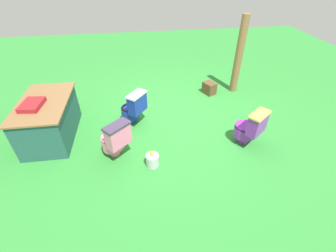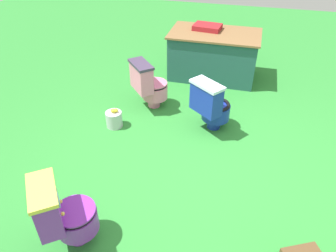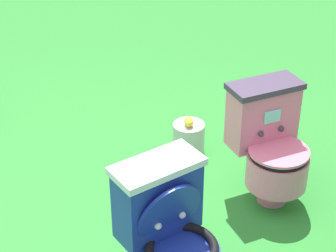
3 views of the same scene
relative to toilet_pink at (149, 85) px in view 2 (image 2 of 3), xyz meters
name	(u,v)px [view 2 (image 2 of 3)]	position (x,y,z in m)	size (l,w,h in m)	color
ground	(203,171)	(0.99, -1.17, -0.37)	(14.00, 14.00, 0.00)	#2D8433
toilet_pink	(149,85)	(0.00, 0.00, 0.00)	(0.63, 0.63, 0.73)	pink
toilet_blue	(211,105)	(0.94, -0.34, 0.00)	(0.62, 0.64, 0.73)	#192D9E
toilet_purple	(64,214)	(-0.02, -2.38, 0.00)	(0.63, 0.62, 0.73)	purple
vendor_table	(213,55)	(0.75, 1.24, 0.02)	(1.47, 0.87, 0.85)	#23514C
lemon_bucket	(114,119)	(-0.32, -0.59, -0.25)	(0.22, 0.22, 0.28)	#B7B7BF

